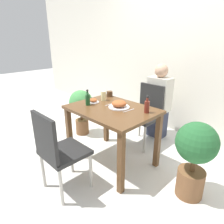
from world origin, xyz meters
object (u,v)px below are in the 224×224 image
drink_cup (110,94)px  person_figure (159,102)px  sauce_bottle (147,106)px  condiment_bottle (88,99)px  chair_near (58,149)px  food_plate (119,104)px  potted_plant_left (81,106)px  juice_glass (103,96)px  chair_far (146,112)px  side_plate (93,101)px  potted_plant_right (195,154)px

drink_cup → person_figure: person_figure is taller
sauce_bottle → person_figure: 0.98m
condiment_bottle → chair_near: bearing=-64.7°
food_plate → drink_cup: 0.48m
drink_cup → condiment_bottle: (0.08, -0.45, 0.04)m
condiment_bottle → potted_plant_left: (-0.64, 0.35, -0.34)m
chair_near → juice_glass: (-0.30, 0.89, 0.30)m
chair_far → side_plate: 0.84m
chair_near → sauce_bottle: (0.38, 0.93, 0.31)m
chair_far → potted_plant_right: (0.99, -0.57, -0.01)m
condiment_bottle → potted_plant_left: 0.80m
condiment_bottle → food_plate: bearing=31.6°
side_plate → condiment_bottle: (0.03, -0.11, 0.05)m
drink_cup → potted_plant_right: drink_cup is taller
chair_near → condiment_bottle: (-0.30, 0.63, 0.31)m
juice_glass → potted_plant_right: (1.28, 0.01, -0.31)m
drink_cup → juice_glass: juice_glass is taller
side_plate → juice_glass: juice_glass is taller
side_plate → potted_plant_left: (-0.61, 0.24, -0.29)m
chair_near → food_plate: 0.88m
food_plate → potted_plant_left: food_plate is taller
chair_near → sauce_bottle: sauce_bottle is taller
chair_near → condiment_bottle: condiment_bottle is taller
food_plate → condiment_bottle: size_ratio=1.26×
food_plate → side_plate: bearing=-165.2°
juice_glass → sauce_bottle: size_ratio=0.63×
drink_cup → sauce_bottle: (0.75, -0.15, 0.04)m
condiment_bottle → potted_plant_left: condiment_bottle is taller
juice_glass → chair_near: bearing=-71.5°
food_plate → drink_cup: (-0.41, 0.25, -0.00)m
drink_cup → juice_glass: size_ratio=0.66×
side_plate → potted_plant_right: 1.34m
chair_far → potted_plant_right: chair_far is taller
chair_near → person_figure: size_ratio=0.76×
chair_far → condiment_bottle: (-0.29, -0.85, 0.31)m
sauce_bottle → potted_plant_left: bearing=177.8°
chair_near → chair_far: size_ratio=1.00×
person_figure → potted_plant_right: bearing=-42.1°
side_plate → drink_cup: 0.35m
juice_glass → potted_plant_left: bearing=172.3°
chair_near → person_figure: 1.80m
side_plate → sauce_bottle: (0.70, 0.19, 0.05)m
juice_glass → person_figure: person_figure is taller
drink_cup → potted_plant_left: size_ratio=0.11×
person_figure → chair_near: bearing=-89.8°
juice_glass → potted_plant_left: (-0.63, 0.09, -0.33)m
chair_near → juice_glass: bearing=-71.5°
chair_near → drink_cup: chair_near is taller
food_plate → potted_plant_right: bearing=4.2°
chair_near → condiment_bottle: bearing=-64.7°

